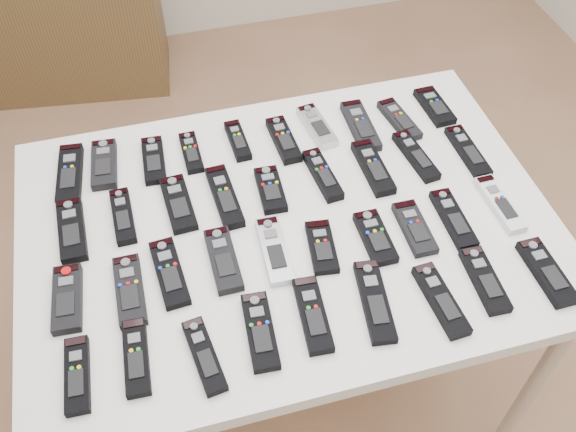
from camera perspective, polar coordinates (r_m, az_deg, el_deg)
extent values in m
plane|color=#8C6047|center=(2.18, -2.14, -13.59)|extent=(4.00, 4.00, 0.00)
cube|color=white|center=(1.53, 0.00, -0.97)|extent=(1.25, 0.88, 0.04)
cylinder|color=beige|center=(1.86, 20.97, -13.91)|extent=(0.04, 0.04, 0.74)
cylinder|color=beige|center=(2.07, -18.14, -3.13)|extent=(0.04, 0.04, 0.74)
cylinder|color=beige|center=(2.21, 11.67, 2.89)|extent=(0.04, 0.04, 0.74)
cube|color=black|center=(1.69, -18.81, 3.55)|extent=(0.08, 0.20, 0.02)
cube|color=black|center=(1.69, -16.02, 4.43)|extent=(0.07, 0.17, 0.02)
cube|color=black|center=(1.67, -11.84, 4.87)|extent=(0.06, 0.16, 0.02)
cube|color=black|center=(1.68, -8.60, 5.60)|extent=(0.04, 0.14, 0.02)
cube|color=black|center=(1.70, -4.49, 6.70)|extent=(0.05, 0.14, 0.02)
cube|color=black|center=(1.69, -0.40, 6.78)|extent=(0.06, 0.17, 0.02)
cube|color=#B7B7BC|center=(1.73, 2.58, 7.96)|extent=(0.07, 0.17, 0.02)
cube|color=black|center=(1.74, 6.47, 7.96)|extent=(0.06, 0.19, 0.02)
cube|color=black|center=(1.78, 9.86, 8.42)|extent=(0.07, 0.17, 0.02)
cube|color=black|center=(1.84, 12.90, 9.48)|extent=(0.07, 0.15, 0.02)
cube|color=black|center=(1.56, -18.66, -1.21)|extent=(0.06, 0.18, 0.02)
cube|color=black|center=(1.56, -14.46, -0.02)|extent=(0.05, 0.17, 0.02)
cube|color=black|center=(1.56, -9.72, 1.08)|extent=(0.07, 0.18, 0.02)
cube|color=black|center=(1.56, -5.66, 1.72)|extent=(0.06, 0.20, 0.02)
cube|color=black|center=(1.57, -1.57, 2.35)|extent=(0.06, 0.14, 0.02)
cube|color=black|center=(1.60, 3.10, 3.67)|extent=(0.06, 0.18, 0.02)
cube|color=black|center=(1.63, 7.56, 4.30)|extent=(0.06, 0.19, 0.02)
cube|color=black|center=(1.68, 11.29, 5.26)|extent=(0.06, 0.18, 0.02)
cube|color=black|center=(1.73, 15.69, 5.56)|extent=(0.05, 0.18, 0.02)
cube|color=black|center=(1.45, -19.03, -6.96)|extent=(0.07, 0.17, 0.02)
cube|color=black|center=(1.42, -13.89, -6.44)|extent=(0.06, 0.18, 0.02)
cube|color=black|center=(1.43, -10.49, -4.99)|extent=(0.07, 0.19, 0.02)
cube|color=black|center=(1.44, -5.77, -3.90)|extent=(0.06, 0.17, 0.02)
cube|color=#B7B7BC|center=(1.45, -1.22, -3.08)|extent=(0.06, 0.19, 0.02)
cube|color=black|center=(1.46, 3.03, -2.77)|extent=(0.07, 0.15, 0.02)
cube|color=black|center=(1.48, 7.76, -1.91)|extent=(0.06, 0.15, 0.02)
cube|color=black|center=(1.52, 11.18, -1.06)|extent=(0.06, 0.16, 0.02)
cube|color=black|center=(1.55, 14.48, -0.25)|extent=(0.05, 0.18, 0.02)
cube|color=silver|center=(1.62, 18.32, 1.02)|extent=(0.05, 0.18, 0.02)
cube|color=black|center=(1.35, -18.22, -13.27)|extent=(0.05, 0.16, 0.02)
cube|color=black|center=(1.34, -13.33, -12.11)|extent=(0.06, 0.17, 0.02)
cube|color=black|center=(1.31, -7.45, -12.21)|extent=(0.07, 0.17, 0.02)
cube|color=black|center=(1.33, -2.49, -10.20)|extent=(0.07, 0.18, 0.02)
cube|color=black|center=(1.35, 2.22, -8.76)|extent=(0.07, 0.18, 0.02)
cube|color=black|center=(1.38, 7.71, -7.51)|extent=(0.08, 0.21, 0.02)
cube|color=black|center=(1.41, 13.43, -7.28)|extent=(0.06, 0.19, 0.02)
cube|color=black|center=(1.46, 17.09, -5.47)|extent=(0.06, 0.17, 0.02)
cube|color=black|center=(1.52, 22.01, -4.64)|extent=(0.06, 0.18, 0.02)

